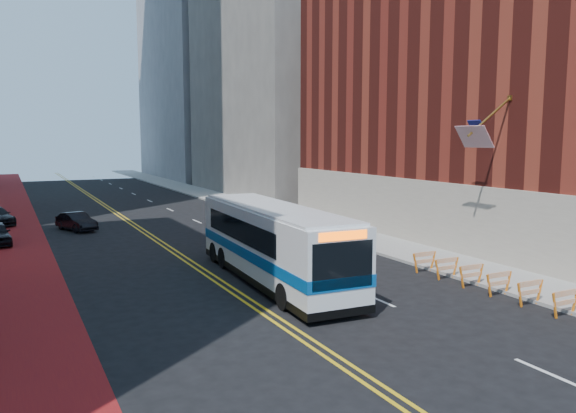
# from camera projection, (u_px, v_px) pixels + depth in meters

# --- Properties ---
(ground) EXTENTS (160.00, 160.00, 0.00)m
(ground) POSITION_uv_depth(u_px,v_px,m) (365.00, 379.00, 15.36)
(ground) COLOR black
(ground) RESTS_ON ground
(sidewalk_right) EXTENTS (4.00, 140.00, 0.15)m
(sidewalk_right) POSITION_uv_depth(u_px,v_px,m) (279.00, 215.00, 47.29)
(sidewalk_right) COLOR gray
(sidewalk_right) RESTS_ON ground
(bus_lane_paint) EXTENTS (3.60, 140.00, 0.01)m
(bus_lane_paint) POSITION_uv_depth(u_px,v_px,m) (15.00, 234.00, 38.29)
(bus_lane_paint) COLOR maroon
(bus_lane_paint) RESTS_ON ground
(center_line_inner) EXTENTS (0.14, 140.00, 0.01)m
(center_line_inner) POSITION_uv_depth(u_px,v_px,m) (133.00, 226.00, 41.84)
(center_line_inner) COLOR gold
(center_line_inner) RESTS_ON ground
(center_line_outer) EXTENTS (0.14, 140.00, 0.01)m
(center_line_outer) POSITION_uv_depth(u_px,v_px,m) (138.00, 225.00, 42.00)
(center_line_outer) COLOR gold
(center_line_outer) RESTS_ON ground
(lane_dashes) EXTENTS (0.14, 98.20, 0.01)m
(lane_dashes) POSITION_uv_depth(u_px,v_px,m) (170.00, 210.00, 51.16)
(lane_dashes) COLOR silver
(lane_dashes) RESTS_ON ground
(brick_building) EXTENTS (18.73, 36.00, 22.00)m
(brick_building) POSITION_uv_depth(u_px,v_px,m) (552.00, 65.00, 34.47)
(brick_building) COLOR maroon
(brick_building) RESTS_ON ground
(midrise_right_near) EXTENTS (18.00, 26.00, 40.00)m
(midrise_right_near) POSITION_uv_depth(u_px,v_px,m) (296.00, 22.00, 65.71)
(midrise_right_near) COLOR slate
(midrise_right_near) RESTS_ON ground
(midrise_right_far) EXTENTS (20.00, 28.00, 55.00)m
(midrise_right_far) POSITION_uv_depth(u_px,v_px,m) (217.00, 9.00, 91.80)
(midrise_right_far) COLOR gray
(midrise_right_far) RESTS_ON ground
(construction_barriers) EXTENTS (1.42, 10.91, 1.00)m
(construction_barriers) POSITION_uv_depth(u_px,v_px,m) (514.00, 284.00, 22.61)
(construction_barriers) COLOR orange
(construction_barriers) RESTS_ON ground
(transit_bus) EXTENTS (3.39, 12.81, 3.49)m
(transit_bus) POSITION_uv_depth(u_px,v_px,m) (272.00, 242.00, 25.56)
(transit_bus) COLOR silver
(transit_bus) RESTS_ON ground
(car_b) EXTENTS (2.61, 4.11, 1.28)m
(car_b) POSITION_uv_depth(u_px,v_px,m) (76.00, 222.00, 39.72)
(car_b) COLOR black
(car_b) RESTS_ON ground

